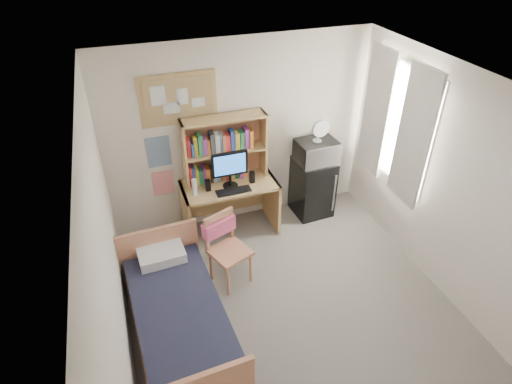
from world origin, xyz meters
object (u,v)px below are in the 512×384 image
object	(u,v)px
microwave	(316,151)
mini_fridge	(312,187)
speaker_left	(208,185)
desk_fan	(318,131)
speaker_right	(252,177)
bulletin_board	(178,99)
desk	(230,208)
monitor	(230,170)
desk_chair	(230,251)
bed	(180,322)

from	to	relation	value
microwave	mini_fridge	bearing A→B (deg)	90.00
speaker_left	desk_fan	distance (m)	1.64
mini_fridge	speaker_right	world-z (taller)	speaker_right
bulletin_board	microwave	distance (m)	2.00
bulletin_board	speaker_left	distance (m)	1.14
desk	monitor	bearing A→B (deg)	-90.00
speaker_right	microwave	size ratio (longest dim) A/B	0.29
microwave	desk_fan	xyz separation A→B (m)	(0.00, 0.00, 0.31)
bulletin_board	monitor	bearing A→B (deg)	-36.89
microwave	desk_fan	distance (m)	0.31
desk_chair	bed	size ratio (longest dim) A/B	0.52
desk_chair	microwave	world-z (taller)	microwave
microwave	desk_chair	bearing A→B (deg)	-151.01
bed	microwave	bearing A→B (deg)	32.16
desk	microwave	bearing A→B (deg)	1.70
desk_fan	desk	bearing A→B (deg)	178.43
bed	microwave	size ratio (longest dim) A/B	3.32
speaker_left	microwave	world-z (taller)	microwave
desk_chair	monitor	world-z (taller)	monitor
mini_fridge	monitor	bearing A→B (deg)	-177.97
monitor	speaker_left	bearing A→B (deg)	-180.00
desk_chair	bulletin_board	bearing A→B (deg)	78.72
bulletin_board	mini_fridge	distance (m)	2.33
mini_fridge	speaker_right	bearing A→B (deg)	-176.35
speaker_left	speaker_right	size ratio (longest dim) A/B	0.99
desk	microwave	size ratio (longest dim) A/B	2.34
mini_fridge	desk_fan	distance (m)	0.90
monitor	speaker_right	world-z (taller)	monitor
desk_chair	mini_fridge	bearing A→B (deg)	10.79
desk_chair	speaker_right	size ratio (longest dim) A/B	5.90
bed	microwave	world-z (taller)	microwave
desk	mini_fridge	world-z (taller)	mini_fridge
bed	desk_fan	world-z (taller)	desk_fan
bed	monitor	bearing A→B (deg)	53.26
desk	microwave	distance (m)	1.42
desk_chair	microwave	bearing A→B (deg)	10.24
desk	bed	distance (m)	1.88
desk	bed	size ratio (longest dim) A/B	0.70
desk_fan	speaker_left	bearing A→B (deg)	-179.71
desk	mini_fridge	bearing A→B (deg)	2.60
bulletin_board	speaker_right	distance (m)	1.38
bulletin_board	bed	world-z (taller)	bulletin_board
speaker_right	microwave	xyz separation A→B (m)	(0.97, 0.10, 0.17)
mini_fridge	speaker_left	world-z (taller)	speaker_left
bed	desk	bearing A→B (deg)	54.28
bulletin_board	mini_fridge	bearing A→B (deg)	-8.43
mini_fridge	desk	bearing A→B (deg)	179.33
monitor	speaker_right	xyz separation A→B (m)	(0.30, -0.00, -0.17)
bulletin_board	monitor	size ratio (longest dim) A/B	1.87
desk_chair	desk_fan	xyz separation A→B (m)	(1.54, 0.97, 0.88)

